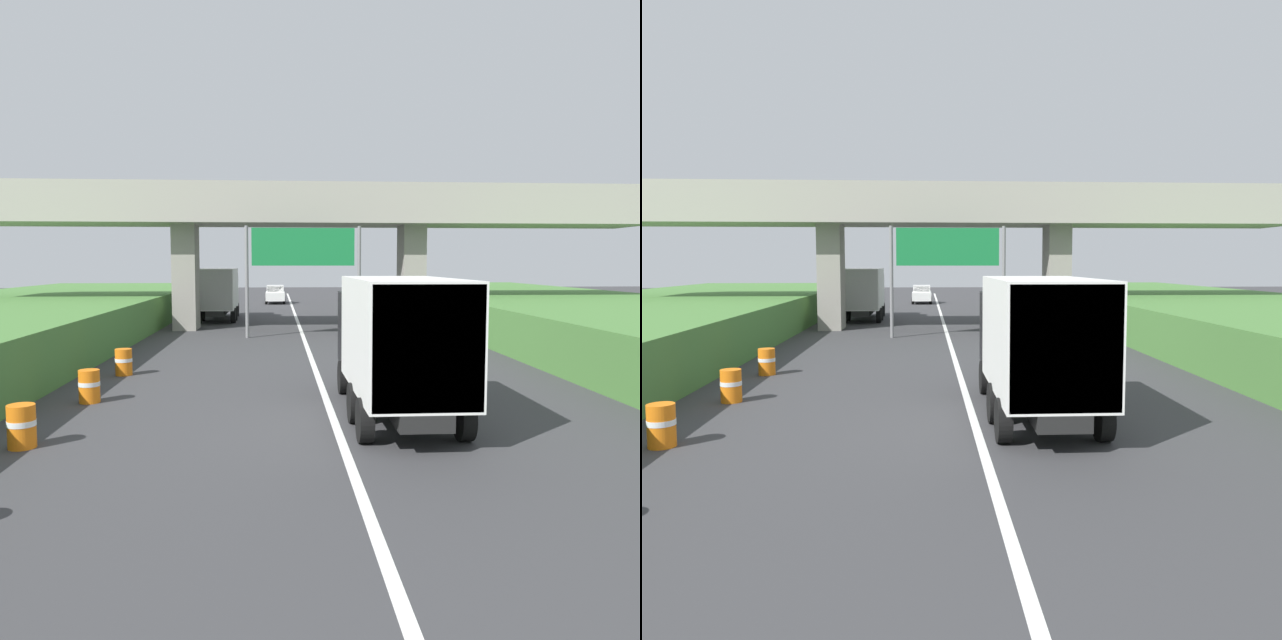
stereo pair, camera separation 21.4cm
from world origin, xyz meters
TOP-DOWN VIEW (x-y plane):
  - lane_centre_stripe at (0.00, 29.91)m, footprint 0.20×99.82m
  - overpass_bridge at (0.00, 37.39)m, footprint 40.00×4.80m
  - overhead_highway_sign at (0.00, 32.87)m, footprint 5.88×0.18m
  - truck_black at (1.55, 16.05)m, footprint 2.44×7.30m
  - truck_silver at (-5.17, 43.29)m, footprint 2.44×7.30m
  - car_white at (-1.47, 60.39)m, footprint 1.86×4.10m
  - construction_barrel_2 at (-6.60, 13.88)m, footprint 0.57×0.57m
  - construction_barrel_3 at (-6.46, 18.12)m, footprint 0.57×0.57m
  - construction_barrel_4 at (-6.54, 22.35)m, footprint 0.57×0.57m

SIDE VIEW (x-z plane):
  - lane_centre_stripe at x=0.00m, z-range 0.00..0.01m
  - construction_barrel_2 at x=-6.60m, z-range 0.01..0.91m
  - construction_barrel_3 at x=-6.46m, z-range 0.01..0.91m
  - construction_barrel_4 at x=-6.54m, z-range 0.01..0.91m
  - car_white at x=-1.47m, z-range 0.00..1.72m
  - truck_black at x=1.55m, z-range 0.21..3.65m
  - truck_silver at x=-5.17m, z-range 0.21..3.65m
  - overhead_highway_sign at x=0.00m, z-range 1.38..7.04m
  - overpass_bridge at x=0.00m, z-range 2.12..10.28m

